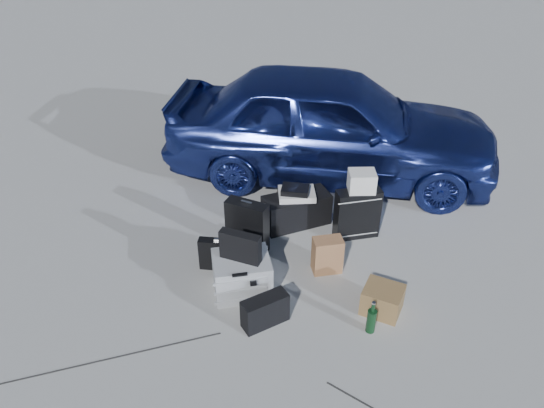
# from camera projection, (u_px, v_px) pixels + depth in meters

# --- Properties ---
(ground) EXTENTS (60.00, 60.00, 0.00)m
(ground) POSITION_uv_depth(u_px,v_px,m) (294.00, 315.00, 4.87)
(ground) COLOR #9D9D99
(ground) RESTS_ON ground
(car) EXTENTS (4.31, 2.24, 1.40)m
(car) POSITION_uv_depth(u_px,v_px,m) (331.00, 124.00, 6.65)
(car) COLOR #2A3B94
(car) RESTS_ON ground
(pelican_case) EXTENTS (0.61, 0.53, 0.39)m
(pelican_case) POSITION_uv_depth(u_px,v_px,m) (242.00, 275.00, 5.05)
(pelican_case) COLOR #A7AAAD
(pelican_case) RESTS_ON ground
(laptop_bag) EXTENTS (0.40, 0.23, 0.29)m
(laptop_bag) POSITION_uv_depth(u_px,v_px,m) (240.00, 247.00, 4.86)
(laptop_bag) COLOR black
(laptop_bag) RESTS_ON pelican_case
(briefcase) EXTENTS (0.46, 0.15, 0.35)m
(briefcase) POSITION_uv_depth(u_px,v_px,m) (221.00, 255.00, 5.32)
(briefcase) COLOR black
(briefcase) RESTS_ON ground
(suitcase_left) EXTENTS (0.47, 0.33, 0.58)m
(suitcase_left) POSITION_uv_depth(u_px,v_px,m) (247.00, 226.00, 5.53)
(suitcase_left) COLOR black
(suitcase_left) RESTS_ON ground
(suitcase_right) EXTENTS (0.51, 0.27, 0.58)m
(suitcase_right) POSITION_uv_depth(u_px,v_px,m) (357.00, 214.00, 5.72)
(suitcase_right) COLOR black
(suitcase_right) RESTS_ON ground
(white_carton) EXTENTS (0.28, 0.23, 0.22)m
(white_carton) POSITION_uv_depth(u_px,v_px,m) (362.00, 181.00, 5.52)
(white_carton) COLOR silver
(white_carton) RESTS_ON suitcase_right
(duffel_bag) EXTENTS (0.81, 0.58, 0.37)m
(duffel_bag) POSITION_uv_depth(u_px,v_px,m) (296.00, 210.00, 5.96)
(duffel_bag) COLOR black
(duffel_bag) RESTS_ON ground
(flat_box_white) EXTENTS (0.42, 0.32, 0.07)m
(flat_box_white) POSITION_uv_depth(u_px,v_px,m) (297.00, 194.00, 5.83)
(flat_box_white) COLOR silver
(flat_box_white) RESTS_ON duffel_bag
(flat_box_black) EXTENTS (0.32, 0.25, 0.06)m
(flat_box_black) POSITION_uv_depth(u_px,v_px,m) (295.00, 190.00, 5.78)
(flat_box_black) COLOR black
(flat_box_black) RESTS_ON flat_box_white
(kraft_bag) EXTENTS (0.32, 0.23, 0.39)m
(kraft_bag) POSITION_uv_depth(u_px,v_px,m) (327.00, 255.00, 5.29)
(kraft_bag) COLOR #8E5E3D
(kraft_bag) RESTS_ON ground
(cardboard_box) EXTENTS (0.44, 0.42, 0.26)m
(cardboard_box) POSITION_uv_depth(u_px,v_px,m) (382.00, 300.00, 4.85)
(cardboard_box) COLOR olive
(cardboard_box) RESTS_ON ground
(messenger_bag) EXTENTS (0.45, 0.35, 0.30)m
(messenger_bag) POSITION_uv_depth(u_px,v_px,m) (265.00, 311.00, 4.71)
(messenger_bag) COLOR black
(messenger_bag) RESTS_ON ground
(green_bottle) EXTENTS (0.11, 0.11, 0.33)m
(green_bottle) POSITION_uv_depth(u_px,v_px,m) (372.00, 317.00, 4.62)
(green_bottle) COLOR black
(green_bottle) RESTS_ON ground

